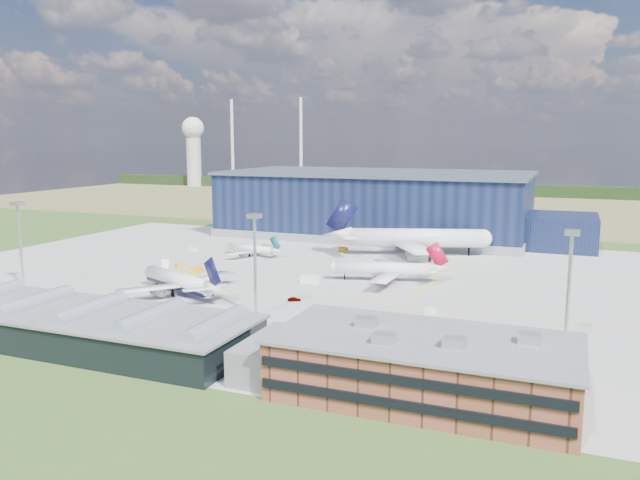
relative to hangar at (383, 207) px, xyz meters
The scene contains 24 objects.
ground 95.56m from the hangar, 91.70° to the right, with size 600.00×600.00×0.00m, color #355520.
apron 85.64m from the hangar, 91.90° to the right, with size 220.00×160.00×0.08m.
farmland 125.76m from the hangar, 91.29° to the left, with size 600.00×220.00×0.01m, color olive.
treeline 205.36m from the hangar, 90.78° to the left, with size 600.00×8.00×8.00m, color black.
horizon_dressing 279.32m from the hangar, 134.20° to the left, with size 440.20×18.00×70.00m.
hangar is the anchor object (origin of this frame).
ops_building 163.51m from the hangar, 71.37° to the right, with size 46.00×23.00×10.90m.
glass_concourse 155.28m from the hangar, 93.42° to the right, with size 78.00×23.00×8.60m.
light_mast_west 139.77m from the hangar, 116.71° to the right, with size 2.60×2.60×23.00m.
light_mast_center 125.07m from the hangar, 86.70° to the right, with size 2.60×2.60×23.00m.
light_mast_east 144.23m from the hangar, 59.95° to the right, with size 2.60×2.60×23.00m.
airliner_navy 117.11m from the hangar, 99.92° to the right, with size 34.78×34.02×11.34m, color white, non-canonical shape.
airliner_red 85.37m from the hangar, 73.56° to the right, with size 33.80×33.07×11.02m, color white, non-canonical shape.
airliner_widebody 46.22m from the hangar, 59.58° to the right, with size 57.47×56.22×18.74m, color white, non-canonical shape.
airliner_regional 68.28m from the hangar, 114.49° to the right, with size 23.54×23.03×7.68m, color white, non-canonical shape.
gse_tug_a 97.34m from the hangar, 108.13° to the right, with size 2.45×4.00×1.67m, color #FDB016.
gse_tug_b 96.20m from the hangar, 114.30° to the right, with size 1.86×2.78×1.21m, color #FDB016.
gse_van_a 92.19m from the hangar, 86.16° to the right, with size 2.23×5.10×2.23m, color white.
gse_cart_a 117.44m from the hangar, 68.25° to the right, with size 1.90×2.85×1.23m, color white.
gse_tug_c 43.26m from the hangar, 92.71° to the right, with size 2.17×3.47×1.52m, color #FDB016.
gse_cart_b 81.01m from the hangar, 129.75° to the right, with size 1.96×2.94×1.27m, color white.
airstair 105.77m from the hangar, 109.35° to the right, with size 2.08×5.21×3.33m, color white.
car_a 111.75m from the hangar, 84.68° to the right, with size 1.33×3.31×1.13m, color #99999E.
car_b 131.55m from the hangar, 91.28° to the right, with size 1.14×3.26×1.08m, color #99999E.
Camera 1 is at (74.55, -150.64, 39.31)m, focal length 35.00 mm.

